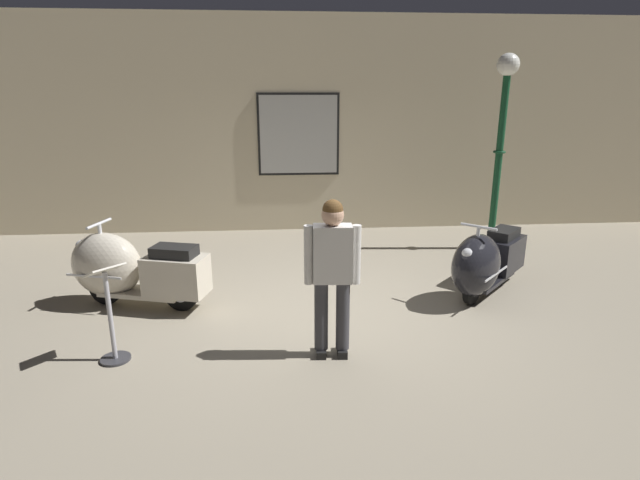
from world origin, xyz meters
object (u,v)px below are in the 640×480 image
at_px(scooter_0, 128,269).
at_px(visitor_0, 332,268).
at_px(lamppost, 501,135).
at_px(scooter_1, 484,262).
at_px(info_stanchion, 111,322).

xyz_separation_m(scooter_0, visitor_0, (2.26, -1.36, 0.43)).
height_order(scooter_0, lamppost, lamppost).
height_order(lamppost, visitor_0, lamppost).
bearing_deg(scooter_0, scooter_1, -165.12).
bearing_deg(scooter_0, info_stanchion, 114.56).
xyz_separation_m(visitor_0, info_stanchion, (-2.06, 0.06, -0.49)).
relative_size(scooter_0, visitor_0, 1.12).
height_order(lamppost, info_stanchion, lamppost).
height_order(scooter_0, scooter_1, scooter_0).
bearing_deg(lamppost, scooter_0, -160.11).
bearing_deg(visitor_0, scooter_0, 62.33).
height_order(scooter_1, info_stanchion, scooter_1).
height_order(scooter_0, visitor_0, visitor_0).
bearing_deg(info_stanchion, lamppost, 32.46).
height_order(scooter_1, lamppost, lamppost).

